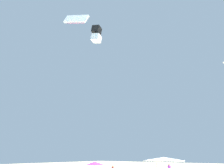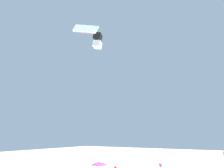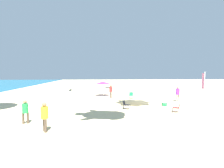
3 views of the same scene
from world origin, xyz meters
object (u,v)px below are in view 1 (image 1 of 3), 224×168
Objects in this scene: beach_umbrella at (95,163)px; kite_parafoil_white at (76,19)px; canopy_tent at (164,159)px; kite_box_black at (96,34)px.

kite_parafoil_white is at bearing 103.05° from beach_umbrella.
beach_umbrella is at bearing 96.08° from kite_parafoil_white.
canopy_tent is at bearing -153.37° from beach_umbrella.
canopy_tent is 19.19m from kite_parafoil_white.
kite_parafoil_white is (5.85, 8.99, 15.91)m from canopy_tent.
beach_umbrella is at bearing 29.39° from kite_box_black.
beach_umbrella is at bearing 26.63° from canopy_tent.
canopy_tent is 21.56m from kite_box_black.
kite_box_black reaches higher than canopy_tent.
kite_box_black is at bearing 108.55° from kite_parafoil_white.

